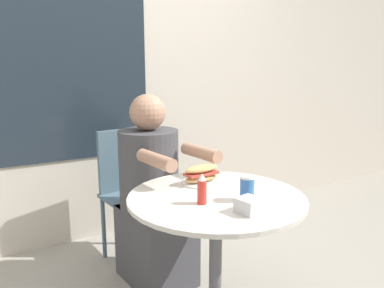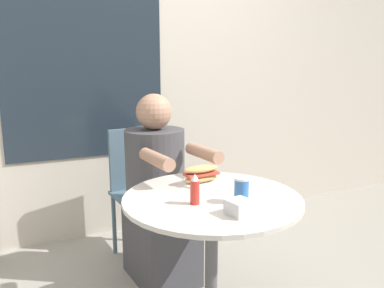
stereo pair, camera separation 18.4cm
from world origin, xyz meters
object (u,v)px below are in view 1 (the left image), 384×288
at_px(cafe_table, 216,233).
at_px(sandwich_on_plate, 201,175).
at_px(condiment_bottle, 202,189).
at_px(seated_diner, 153,203).
at_px(drink_cup, 247,188).
at_px(diner_chair, 129,182).

xyz_separation_m(cafe_table, sandwich_on_plate, (0.04, 0.19, 0.22)).
distance_m(sandwich_on_plate, condiment_bottle, 0.29).
bearing_deg(seated_diner, condiment_bottle, 78.10).
xyz_separation_m(seated_diner, condiment_bottle, (-0.06, -0.65, 0.28)).
height_order(cafe_table, drink_cup, drink_cup).
relative_size(seated_diner, sandwich_on_plate, 5.53).
bearing_deg(diner_chair, cafe_table, 87.38).
xyz_separation_m(diner_chair, drink_cup, (0.15, -1.06, 0.24)).
relative_size(sandwich_on_plate, drink_cup, 1.81).
relative_size(cafe_table, diner_chair, 0.93).
bearing_deg(seated_diner, cafe_table, 88.32).
relative_size(cafe_table, seated_diner, 0.72).
relative_size(cafe_table, sandwich_on_plate, 3.97).
xyz_separation_m(diner_chair, seated_diner, (0.02, -0.35, -0.04)).
bearing_deg(sandwich_on_plate, cafe_table, -101.17).
height_order(seated_diner, condiment_bottle, seated_diner).
bearing_deg(seated_diner, sandwich_on_plate, 95.95).
bearing_deg(diner_chair, seated_diner, 85.77).
distance_m(drink_cup, condiment_bottle, 0.20).
bearing_deg(sandwich_on_plate, seated_diner, 102.67).
relative_size(sandwich_on_plate, condiment_bottle, 1.53).
xyz_separation_m(sandwich_on_plate, drink_cup, (0.04, -0.31, 0.02)).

